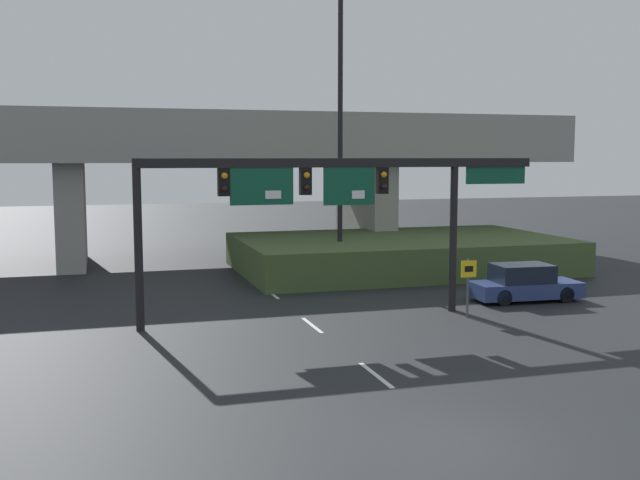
{
  "coord_description": "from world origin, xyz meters",
  "views": [
    {
      "loc": [
        -6.95,
        -13.24,
        5.77
      ],
      "look_at": [
        0.0,
        10.06,
        3.05
      ],
      "focal_mm": 42.0,
      "sensor_mm": 36.0,
      "label": 1
    }
  ],
  "objects": [
    {
      "name": "ground_plane",
      "position": [
        0.0,
        0.0,
        0.0
      ],
      "size": [
        160.0,
        160.0,
        0.0
      ],
      "primitive_type": "plane",
      "color": "black"
    },
    {
      "name": "lane_markings",
      "position": [
        0.0,
        14.1,
        0.0
      ],
      "size": [
        0.14,
        20.88,
        0.01
      ],
      "color": "silver",
      "rests_on": "ground"
    },
    {
      "name": "signal_gantry",
      "position": [
        0.92,
        11.82,
        4.62
      ],
      "size": [
        14.59,
        0.44,
        5.71
      ],
      "color": "black",
      "rests_on": "ground"
    },
    {
      "name": "speed_limit_sign",
      "position": [
        5.7,
        10.59,
        1.39
      ],
      "size": [
        0.6,
        0.11,
        2.13
      ],
      "color": "#4C4C4C",
      "rests_on": "ground"
    },
    {
      "name": "highway_light_pole_near",
      "position": [
        4.28,
        21.04,
        8.69
      ],
      "size": [
        0.7,
        0.36,
        16.63
      ],
      "color": "black",
      "rests_on": "ground"
    },
    {
      "name": "overpass_bridge",
      "position": [
        0.0,
        28.38,
        5.82
      ],
      "size": [
        38.99,
        8.66,
        8.1
      ],
      "color": "gray",
      "rests_on": "ground"
    },
    {
      "name": "grass_embankment",
      "position": [
        7.78,
        21.94,
        0.83
      ],
      "size": [
        16.21,
        9.83,
        1.67
      ],
      "color": "#42562D",
      "rests_on": "ground"
    },
    {
      "name": "parked_sedan_near_right",
      "position": [
        9.39,
        12.82,
        0.68
      ],
      "size": [
        4.45,
        2.0,
        1.48
      ],
      "rotation": [
        0.0,
        0.0,
        -0.06
      ],
      "color": "navy",
      "rests_on": "ground"
    }
  ]
}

